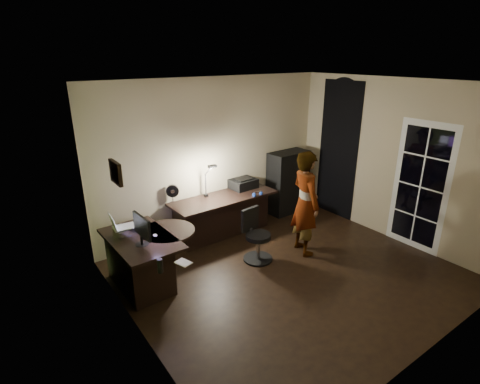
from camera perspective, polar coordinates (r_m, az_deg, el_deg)
floor at (r=5.69m, az=7.60°, el=-12.26°), size 4.50×4.00×0.01m
ceiling at (r=4.81m, az=9.15°, el=16.08°), size 4.50×4.00×0.01m
wall_back at (r=6.61m, az=-3.81°, el=5.45°), size 4.50×0.01×2.70m
wall_front at (r=4.03m, az=28.51°, el=-7.17°), size 4.50×0.01×2.70m
wall_left at (r=3.98m, az=-16.06°, el=-5.71°), size 0.01×4.00×2.70m
wall_right at (r=6.80m, az=22.24°, el=4.39°), size 0.01×4.00×2.70m
green_wall_overlay at (r=3.98m, az=-15.86°, el=-5.66°), size 0.00×4.00×2.70m
arched_doorway at (r=7.44m, az=14.72°, el=6.13°), size 0.01×0.90×2.60m
french_door at (r=6.61m, az=25.76°, el=0.70°), size 0.02×0.92×2.10m
framed_picture at (r=4.21m, az=-18.42°, el=2.82°), size 0.04×0.30×0.25m
desk_left at (r=5.39m, az=-14.55°, el=-10.19°), size 0.81×1.28×0.72m
desk_right at (r=6.60m, az=-2.41°, el=-3.66°), size 1.93×0.71×0.72m
cabinet at (r=7.56m, az=7.30°, el=1.51°), size 0.85×0.46×1.24m
laptop_stand at (r=5.36m, az=-17.13°, el=-5.76°), size 0.29×0.25×0.11m
laptop at (r=5.29m, az=-17.32°, el=-4.15°), size 0.34×0.32×0.21m
monitor at (r=4.99m, az=-14.81°, el=-6.33°), size 0.11×0.45×0.29m
mouse at (r=5.24m, az=-12.84°, el=-6.45°), size 0.07×0.09×0.03m
phone at (r=5.20m, az=-15.49°, el=-7.08°), size 0.08×0.13×0.01m
pen at (r=5.21m, az=-14.22°, el=-6.85°), size 0.07×0.14×0.01m
speaker at (r=4.39m, az=-12.08°, el=-10.93°), size 0.09×0.09×0.17m
notepad at (r=4.56m, az=-8.62°, el=-10.59°), size 0.18×0.22×0.01m
desk_fan at (r=6.27m, az=-10.26°, el=-0.31°), size 0.24×0.19×0.32m
headphones at (r=6.52m, az=2.67°, el=-0.26°), size 0.20×0.10×0.09m
printer at (r=6.86m, az=0.50°, el=1.30°), size 0.48×0.38×0.21m
desk_lamp at (r=6.40m, az=-5.28°, el=2.01°), size 0.25×0.34×0.67m
office_chair at (r=5.79m, az=2.80°, el=-6.72°), size 0.51×0.51×0.82m
person at (r=5.95m, az=9.95°, el=-1.71°), size 0.54×0.68×1.68m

